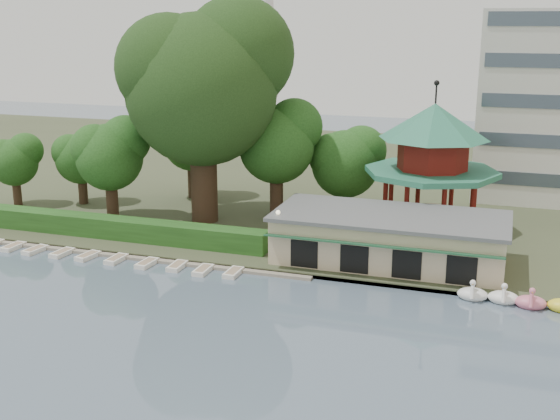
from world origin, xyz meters
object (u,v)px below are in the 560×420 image
at_px(dock, 120,254).
at_px(big_tree, 204,78).
at_px(boathouse, 390,237).
at_px(pavilion, 433,154).

bearing_deg(dock, big_tree, 73.86).
xyz_separation_m(dock, boathouse, (22.00, 4.77, 2.25)).
bearing_deg(dock, pavilion, 31.66).
relative_size(boathouse, big_tree, 0.88).
bearing_deg(dock, boathouse, 12.24).
height_order(dock, boathouse, boathouse).
height_order(pavilion, big_tree, big_tree).
bearing_deg(boathouse, pavilion, 78.72).
bearing_deg(big_tree, dock, -106.14).
distance_m(pavilion, big_tree, 22.15).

